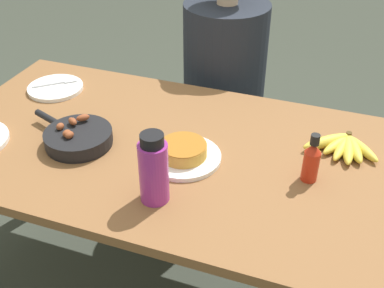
% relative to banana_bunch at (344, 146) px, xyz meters
% --- Properties ---
extents(dining_table, '(1.83, 0.90, 0.74)m').
position_rel_banana_bunch_xyz_m(dining_table, '(-0.48, -0.18, -0.11)').
color(dining_table, brown).
rests_on(dining_table, ground_plane).
extents(banana_bunch, '(0.26, 0.19, 0.04)m').
position_rel_banana_bunch_xyz_m(banana_bunch, '(0.00, 0.00, 0.00)').
color(banana_bunch, gold).
rests_on(banana_bunch, dining_table).
extents(skillet, '(0.34, 0.23, 0.08)m').
position_rel_banana_bunch_xyz_m(skillet, '(-0.86, -0.27, 0.01)').
color(skillet, black).
rests_on(skillet, dining_table).
extents(frittata_plate_center, '(0.25, 0.25, 0.06)m').
position_rel_banana_bunch_xyz_m(frittata_plate_center, '(-0.49, -0.23, 0.01)').
color(frittata_plate_center, white).
rests_on(frittata_plate_center, dining_table).
extents(empty_plate_far_left, '(0.23, 0.23, 0.02)m').
position_rel_banana_bunch_xyz_m(empty_plate_far_left, '(-1.16, 0.04, -0.01)').
color(empty_plate_far_left, white).
rests_on(empty_plate_far_left, dining_table).
extents(water_bottle, '(0.09, 0.09, 0.23)m').
position_rel_banana_bunch_xyz_m(water_bottle, '(-0.50, -0.44, 0.09)').
color(water_bottle, '#992D89').
rests_on(water_bottle, dining_table).
extents(hot_sauce_bottle, '(0.05, 0.05, 0.17)m').
position_rel_banana_bunch_xyz_m(hot_sauce_bottle, '(-0.09, -0.19, 0.05)').
color(hot_sauce_bottle, '#B72814').
rests_on(hot_sauce_bottle, dining_table).
extents(person_figure, '(0.42, 0.42, 1.26)m').
position_rel_banana_bunch_xyz_m(person_figure, '(-0.58, 0.53, -0.24)').
color(person_figure, black).
rests_on(person_figure, ground_plane).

